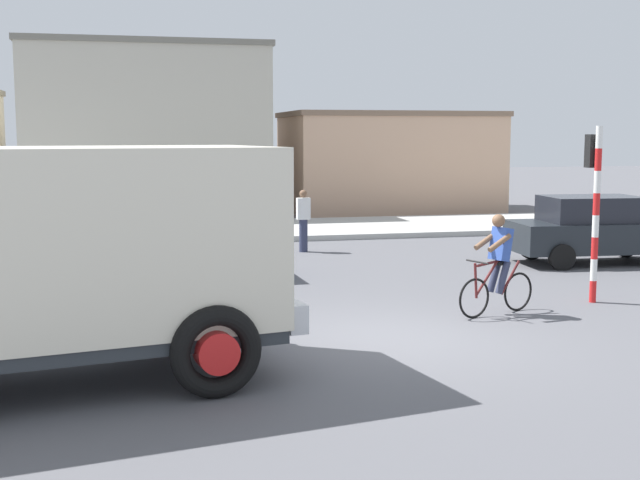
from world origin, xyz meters
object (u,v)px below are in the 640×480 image
cyclist (498,264)px  pedestrian_near_kerb (303,220)px  traffic_light_pole (595,189)px  car_white_mid (170,242)px  truck_foreground (58,250)px  car_red_near (595,229)px

cyclist → pedestrian_near_kerb: 8.40m
traffic_light_pole → pedestrian_near_kerb: bearing=116.3°
traffic_light_pole → car_white_mid: size_ratio=0.79×
truck_foreground → cyclist: truck_foreground is taller
truck_foreground → traffic_light_pole: (9.09, 3.13, 0.40)m
pedestrian_near_kerb → car_white_mid: bearing=-135.6°
traffic_light_pole → car_white_mid: (-7.38, 4.05, -1.25)m
car_red_near → pedestrian_near_kerb: bearing=151.1°
traffic_light_pole → pedestrian_near_kerb: size_ratio=1.98×
cyclist → truck_foreground: bearing=-160.3°
truck_foreground → car_white_mid: bearing=76.6°
traffic_light_pole → car_red_near: traffic_light_pole is taller
car_white_mid → pedestrian_near_kerb: (3.62, 3.55, 0.03)m
pedestrian_near_kerb → cyclist: bearing=-79.0°
car_white_mid → pedestrian_near_kerb: size_ratio=2.51×
car_white_mid → pedestrian_near_kerb: pedestrian_near_kerb is taller
truck_foreground → car_red_near: size_ratio=1.40×
cyclist → car_red_near: 6.70m
cyclist → car_white_mid: size_ratio=0.42×
car_white_mid → truck_foreground: bearing=-103.4°
car_white_mid → cyclist: bearing=-42.0°
truck_foreground → pedestrian_near_kerb: bearing=63.6°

